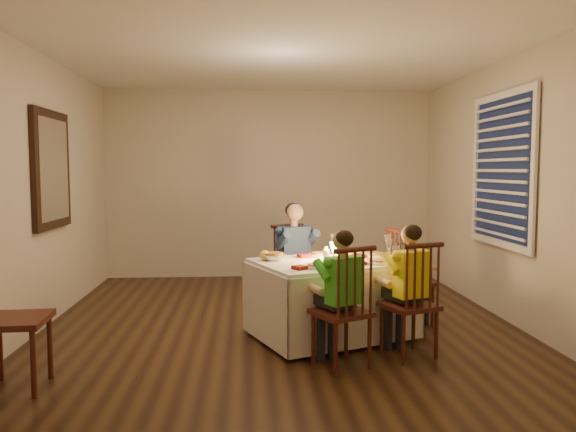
{
  "coord_description": "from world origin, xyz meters",
  "views": [
    {
      "loc": [
        -0.31,
        -5.34,
        1.5
      ],
      "look_at": [
        0.08,
        0.15,
        1.05
      ],
      "focal_mm": 35.0,
      "sensor_mm": 36.0,
      "label": 1
    }
  ],
  "objects": [
    {
      "name": "ground",
      "position": [
        0.0,
        0.0,
        0.0
      ],
      "size": [
        5.0,
        5.0,
        0.0
      ],
      "primitive_type": "plane",
      "color": "black",
      "rests_on": "ground"
    },
    {
      "name": "wall_left",
      "position": [
        -2.25,
        0.0,
        1.3
      ],
      "size": [
        0.02,
        5.0,
        2.6
      ],
      "primitive_type": "cube",
      "color": "beige",
      "rests_on": "ground"
    },
    {
      "name": "wall_right",
      "position": [
        2.25,
        0.0,
        1.3
      ],
      "size": [
        0.02,
        5.0,
        2.6
      ],
      "primitive_type": "cube",
      "color": "beige",
      "rests_on": "ground"
    },
    {
      "name": "wall_back",
      "position": [
        0.0,
        2.5,
        1.3
      ],
      "size": [
        4.5,
        0.02,
        2.6
      ],
      "primitive_type": "cube",
      "color": "beige",
      "rests_on": "ground"
    },
    {
      "name": "ceiling",
      "position": [
        0.0,
        0.0,
        2.6
      ],
      "size": [
        5.0,
        5.0,
        0.0
      ],
      "primitive_type": "plane",
      "color": "white",
      "rests_on": "wall_back"
    },
    {
      "name": "dining_table",
      "position": [
        0.43,
        -0.42,
        0.49
      ],
      "size": [
        1.59,
        1.39,
        0.66
      ],
      "rotation": [
        0.0,
        0.0,
        0.38
      ],
      "color": "silver",
      "rests_on": "ground"
    },
    {
      "name": "chair_adult",
      "position": [
        0.16,
        0.28,
        0.0
      ],
      "size": [
        0.5,
        0.49,
        0.94
      ],
      "primitive_type": null,
      "rotation": [
        0.0,
        0.0,
        0.42
      ],
      "color": "#3C1910",
      "rests_on": "ground"
    },
    {
      "name": "chair_near_left",
      "position": [
        0.39,
        -1.19,
        0.0
      ],
      "size": [
        0.51,
        0.5,
        0.94
      ],
      "primitive_type": null,
      "rotation": [
        0.0,
        0.0,
        3.6
      ],
      "color": "#3C1910",
      "rests_on": "ground"
    },
    {
      "name": "chair_near_right",
      "position": [
        0.97,
        -1.01,
        0.0
      ],
      "size": [
        0.49,
        0.48,
        0.94
      ],
      "primitive_type": null,
      "rotation": [
        0.0,
        0.0,
        3.49
      ],
      "color": "#3C1910",
      "rests_on": "ground"
    },
    {
      "name": "chair_end",
      "position": [
        1.26,
        -0.09,
        0.0
      ],
      "size": [
        0.46,
        0.47,
        0.94
      ],
      "primitive_type": null,
      "rotation": [
        0.0,
        0.0,
        1.84
      ],
      "color": "#3C1910",
      "rests_on": "ground"
    },
    {
      "name": "chair_extra",
      "position": [
        -1.9,
        -1.47,
        0.0
      ],
      "size": [
        0.45,
        0.47,
        1.09
      ],
      "primitive_type": null,
      "rotation": [
        0.0,
        0.0,
        1.62
      ],
      "color": "#3C1910",
      "rests_on": "ground"
    },
    {
      "name": "adult",
      "position": [
        0.16,
        0.28,
        0.0
      ],
      "size": [
        0.53,
        0.51,
        1.17
      ],
      "primitive_type": null,
      "rotation": [
        0.0,
        0.0,
        0.42
      ],
      "color": "navy",
      "rests_on": "ground"
    },
    {
      "name": "child_green",
      "position": [
        0.39,
        -1.19,
        0.0
      ],
      "size": [
        0.45,
        0.43,
        1.05
      ],
      "primitive_type": null,
      "rotation": [
        0.0,
        0.0,
        3.6
      ],
      "color": "green",
      "rests_on": "ground"
    },
    {
      "name": "child_yellow",
      "position": [
        0.97,
        -1.01,
        0.0
      ],
      "size": [
        0.44,
        0.43,
        1.07
      ],
      "primitive_type": null,
      "rotation": [
        0.0,
        0.0,
        3.49
      ],
      "color": "yellow",
      "rests_on": "ground"
    },
    {
      "name": "child_teal",
      "position": [
        1.26,
        -0.09,
        0.0
      ],
      "size": [
        0.33,
        0.35,
        0.96
      ],
      "primitive_type": null,
      "rotation": [
        0.0,
        0.0,
        1.84
      ],
      "color": "#18313E",
      "rests_on": "ground"
    },
    {
      "name": "setting_adult",
      "position": [
        0.37,
        -0.16,
        0.7
      ],
      "size": [
        0.34,
        0.34,
        0.02
      ],
      "primitive_type": "cylinder",
      "rotation": [
        0.0,
        0.0,
        0.38
      ],
      "color": "silver",
      "rests_on": "dining_table"
    },
    {
      "name": "setting_green",
      "position": [
        0.27,
        -0.77,
        0.7
      ],
      "size": [
        0.34,
        0.34,
        0.02
      ],
      "primitive_type": "cylinder",
      "rotation": [
        0.0,
        0.0,
        0.38
      ],
      "color": "silver",
      "rests_on": "dining_table"
    },
    {
      "name": "setting_yellow",
      "position": [
        0.8,
        -0.58,
        0.7
      ],
      "size": [
        0.34,
        0.34,
        0.02
      ],
      "primitive_type": "cylinder",
      "rotation": [
        0.0,
        0.0,
        0.38
      ],
      "color": "silver",
      "rests_on": "dining_table"
    },
    {
      "name": "setting_teal",
      "position": [
        0.88,
        -0.21,
        0.7
      ],
      "size": [
        0.34,
        0.34,
        0.02
      ],
      "primitive_type": "cylinder",
      "rotation": [
        0.0,
        0.0,
        0.38
      ],
      "color": "silver",
      "rests_on": "dining_table"
    },
    {
      "name": "candle_left",
      "position": [
        0.38,
        -0.44,
        0.74
      ],
      "size": [
        0.06,
        0.06,
        0.1
      ],
      "primitive_type": "cylinder",
      "color": "silver",
      "rests_on": "dining_table"
    },
    {
      "name": "candle_right",
      "position": [
        0.5,
        -0.39,
        0.74
      ],
      "size": [
        0.06,
        0.06,
        0.1
      ],
      "primitive_type": "cylinder",
      "color": "silver",
      "rests_on": "dining_table"
    },
    {
      "name": "squash",
      "position": [
        -0.16,
        -0.36,
        0.74
      ],
      "size": [
        0.09,
        0.09,
        0.09
      ],
      "primitive_type": "sphere",
      "color": "yellow",
      "rests_on": "dining_table"
    },
    {
      "name": "orange_fruit",
      "position": [
        0.63,
        -0.29,
        0.73
      ],
      "size": [
        0.08,
        0.08,
        0.08
      ],
      "primitive_type": "sphere",
      "color": "orange",
      "rests_on": "dining_table"
    },
    {
      "name": "serving_bowl",
      "position": [
        -0.08,
        -0.37,
        0.72
      ],
      "size": [
        0.26,
        0.26,
        0.05
      ],
      "primitive_type": "imported",
      "rotation": [
        0.0,
        0.0,
        0.22
      ],
      "color": "silver",
      "rests_on": "dining_table"
    },
    {
      "name": "wall_mirror",
      "position": [
        -2.22,
        0.3,
        1.5
      ],
      "size": [
        0.06,
        0.95,
        1.15
      ],
      "color": "black",
      "rests_on": "wall_left"
    },
    {
      "name": "window_blinds",
      "position": [
        2.21,
        0.1,
        1.5
      ],
      "size": [
        0.07,
        1.34,
        1.54
      ],
      "color": "black",
      "rests_on": "wall_right"
    }
  ]
}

